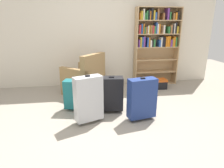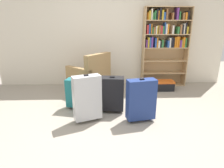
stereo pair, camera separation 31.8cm
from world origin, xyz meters
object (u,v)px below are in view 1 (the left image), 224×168
(suitcase_black, at_px, (112,93))
(suitcase_teal, at_px, (77,94))
(armchair, at_px, (85,80))
(mug, at_px, (107,90))
(bookshelf, at_px, (156,39))
(suitcase_navy_blue, at_px, (142,98))
(suitcase_silver, at_px, (88,99))
(storage_box, at_px, (157,84))

(suitcase_black, height_order, suitcase_teal, suitcase_black)
(armchair, bearing_deg, suitcase_teal, -100.40)
(mug, height_order, suitcase_teal, suitcase_teal)
(bookshelf, height_order, suitcase_navy_blue, bookshelf)
(mug, relative_size, suitcase_silver, 0.16)
(bookshelf, height_order, suitcase_silver, bookshelf)
(suitcase_teal, bearing_deg, bookshelf, 34.83)
(armchair, height_order, suitcase_teal, armchair)
(armchair, bearing_deg, suitcase_black, -65.45)
(mug, distance_m, suitcase_silver, 1.43)
(bookshelf, relative_size, storage_box, 4.23)
(armchair, relative_size, suitcase_navy_blue, 1.39)
(storage_box, bearing_deg, suitcase_teal, -153.43)
(mug, height_order, storage_box, storage_box)
(bookshelf, bearing_deg, storage_box, -99.29)
(suitcase_silver, relative_size, suitcase_black, 1.19)
(mug, xyz_separation_m, suitcase_navy_blue, (0.39, -1.34, 0.32))
(armchair, distance_m, suitcase_navy_blue, 1.62)
(suitcase_black, relative_size, suitcase_teal, 1.12)
(bookshelf, relative_size, armchair, 1.89)
(bookshelf, distance_m, armchair, 2.01)
(armchair, relative_size, storage_box, 2.24)
(armchair, bearing_deg, suitcase_silver, -88.06)
(suitcase_silver, relative_size, suitcase_navy_blue, 1.09)
(armchair, xyz_separation_m, suitcase_navy_blue, (0.89, -1.36, 0.05))
(storage_box, distance_m, suitcase_silver, 2.20)
(bookshelf, xyz_separation_m, suitcase_teal, (-1.93, -1.34, -0.81))
(suitcase_silver, distance_m, suitcase_teal, 0.54)
(suitcase_teal, bearing_deg, mug, 51.44)
(mug, height_order, suitcase_black, suitcase_black)
(suitcase_silver, height_order, suitcase_navy_blue, suitcase_silver)
(suitcase_black, bearing_deg, storage_box, 40.82)
(bookshelf, distance_m, suitcase_teal, 2.48)
(storage_box, xyz_separation_m, suitcase_black, (-1.25, -1.08, 0.22))
(suitcase_silver, height_order, suitcase_teal, suitcase_silver)
(armchair, relative_size, suitcase_teal, 1.71)
(mug, bearing_deg, suitcase_navy_blue, -73.79)
(bookshelf, distance_m, suitcase_black, 2.14)
(suitcase_silver, distance_m, suitcase_navy_blue, 0.84)
(storage_box, bearing_deg, bookshelf, 80.71)
(suitcase_navy_blue, distance_m, suitcase_teal, 1.17)
(armchair, height_order, suitcase_black, armchair)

